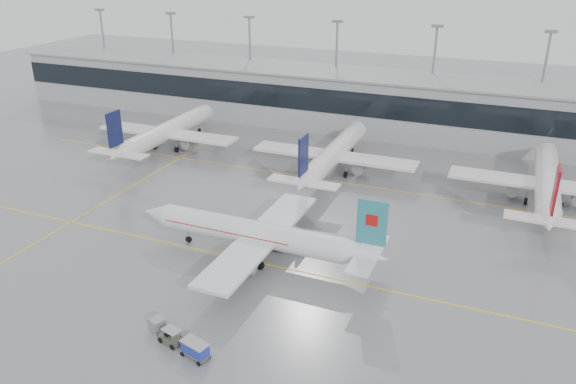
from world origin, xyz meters
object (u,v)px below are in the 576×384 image
at_px(baggage_cart, 195,348).
at_px(gse_unit, 157,325).
at_px(air_canada_jet, 260,235).
at_px(baggage_tug, 171,338).

xyz_separation_m(baggage_cart, gse_unit, (-5.95, 2.12, -0.32)).
bearing_deg(air_canada_jet, gse_unit, 78.90).
relative_size(air_canada_jet, baggage_cart, 10.87).
bearing_deg(baggage_cart, gse_unit, 175.36).
height_order(air_canada_jet, baggage_tug, air_canada_jet).
relative_size(baggage_tug, baggage_cart, 1.15).
height_order(baggage_cart, gse_unit, baggage_cart).
relative_size(baggage_tug, gse_unit, 2.52).
xyz_separation_m(air_canada_jet, baggage_cart, (2.26, -20.15, -2.37)).
distance_m(air_canada_jet, baggage_cart, 20.42).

